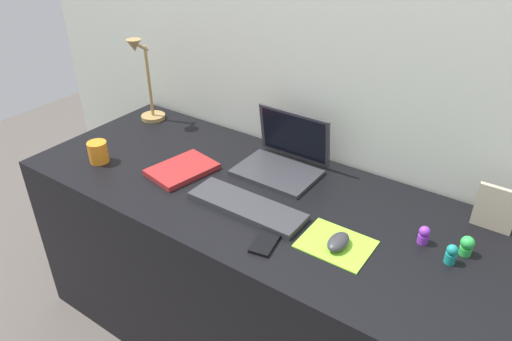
% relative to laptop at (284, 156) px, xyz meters
% --- Properties ---
extents(ground_plane, '(6.00, 6.00, 0.00)m').
position_rel_laptop_xyz_m(ground_plane, '(0.01, -0.20, -0.79)').
color(ground_plane, '#59514C').
extents(back_wall, '(2.98, 0.05, 1.41)m').
position_rel_laptop_xyz_m(back_wall, '(0.01, 0.20, -0.09)').
color(back_wall, beige).
rests_on(back_wall, ground_plane).
extents(desk, '(1.78, 0.71, 0.74)m').
position_rel_laptop_xyz_m(desk, '(0.01, -0.20, -0.42)').
color(desk, black).
rests_on(desk, ground_plane).
extents(laptop, '(0.30, 0.25, 0.21)m').
position_rel_laptop_xyz_m(laptop, '(0.00, 0.00, 0.00)').
color(laptop, '#333338').
rests_on(laptop, desk).
extents(keyboard, '(0.41, 0.13, 0.02)m').
position_rel_laptop_xyz_m(keyboard, '(0.04, -0.30, -0.04)').
color(keyboard, '#333338').
rests_on(keyboard, desk).
extents(mousepad, '(0.21, 0.17, 0.00)m').
position_rel_laptop_xyz_m(mousepad, '(0.37, -0.30, -0.05)').
color(mousepad, '#8CDB33').
rests_on(mousepad, desk).
extents(mouse, '(0.06, 0.10, 0.03)m').
position_rel_laptop_xyz_m(mouse, '(0.38, -0.30, -0.03)').
color(mouse, '#333338').
rests_on(mouse, mousepad).
extents(cell_phone, '(0.09, 0.14, 0.01)m').
position_rel_laptop_xyz_m(cell_phone, '(0.19, -0.41, -0.05)').
color(cell_phone, black).
rests_on(cell_phone, desk).
extents(desk_lamp, '(0.11, 0.14, 0.38)m').
position_rel_laptop_xyz_m(desk_lamp, '(-0.74, 0.01, 0.13)').
color(desk_lamp, '#A5844C').
rests_on(desk_lamp, desk).
extents(notebook_pad, '(0.21, 0.27, 0.02)m').
position_rel_laptop_xyz_m(notebook_pad, '(-0.30, -0.24, -0.04)').
color(notebook_pad, maroon).
rests_on(notebook_pad, desk).
extents(picture_frame, '(0.12, 0.02, 0.15)m').
position_rel_laptop_xyz_m(picture_frame, '(0.73, 0.05, 0.02)').
color(picture_frame, '#B2A58C').
rests_on(picture_frame, desk).
extents(coffee_mug, '(0.07, 0.07, 0.08)m').
position_rel_laptop_xyz_m(coffee_mug, '(-0.62, -0.37, -0.01)').
color(coffee_mug, orange).
rests_on(coffee_mug, desk).
extents(toy_figurine_purple, '(0.03, 0.03, 0.06)m').
position_rel_laptop_xyz_m(toy_figurine_purple, '(0.58, -0.14, -0.02)').
color(toy_figurine_purple, purple).
rests_on(toy_figurine_purple, desk).
extents(toy_figurine_teal, '(0.03, 0.03, 0.06)m').
position_rel_laptop_xyz_m(toy_figurine_teal, '(0.67, -0.18, -0.02)').
color(toy_figurine_teal, teal).
rests_on(toy_figurine_teal, desk).
extents(toy_figurine_green, '(0.04, 0.04, 0.06)m').
position_rel_laptop_xyz_m(toy_figurine_green, '(0.70, -0.12, -0.02)').
color(toy_figurine_green, green).
rests_on(toy_figurine_green, desk).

